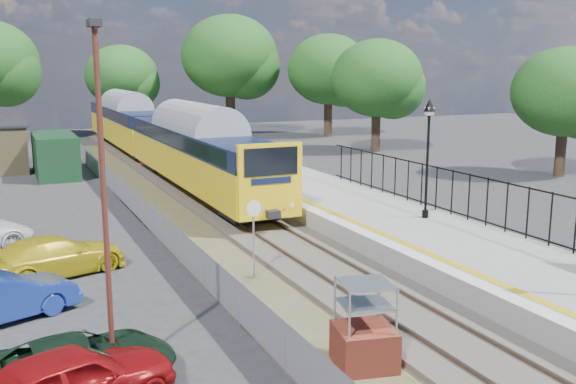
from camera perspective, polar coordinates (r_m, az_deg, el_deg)
ground at (r=18.13m, az=9.58°, el=-10.59°), size 120.00×120.00×0.00m
track_bed at (r=26.11m, az=-3.17°, el=-3.52°), size 5.90×80.00×0.29m
platform at (r=26.60m, az=7.58°, el=-2.53°), size 5.00×70.00×0.90m
platform_edge at (r=25.49m, az=3.66°, el=-2.00°), size 0.90×70.00×0.01m
victorian_lamp_north at (r=24.96m, az=12.39°, el=5.38°), size 0.44×0.44×4.60m
palisade_fence at (r=23.30m, az=20.13°, el=-1.55°), size 0.12×26.00×2.00m
wire_fence at (r=27.15m, az=-12.33°, el=-2.09°), size 0.06×52.00×1.20m
tree_line at (r=56.99m, az=-13.45°, el=10.66°), size 56.80×43.80×11.88m
train at (r=44.49m, az=-11.83°, el=5.22°), size 2.82×40.83×3.51m
brick_plinth at (r=14.59m, az=6.83°, el=-11.84°), size 1.49×1.49×2.04m
speed_sign at (r=20.14m, az=-3.07°, el=-3.10°), size 0.52×0.14×2.58m
carpark_lamp at (r=13.76m, az=-16.11°, el=0.75°), size 0.25×0.50×7.56m
car_green at (r=14.56m, az=-18.06°, el=-14.17°), size 4.24×2.34×1.12m
car_red at (r=13.48m, az=-18.69°, el=-15.68°), size 4.41×2.96×1.39m
car_yellow at (r=22.09m, az=-19.94°, el=-5.36°), size 4.87×3.20×1.31m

